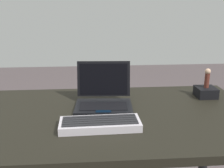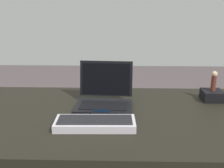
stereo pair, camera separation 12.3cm
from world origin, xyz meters
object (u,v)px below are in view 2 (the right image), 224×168
Objects in this scene: laptop_front at (105,98)px; external_keyboard at (95,123)px; figurine_stand at (212,95)px; figurine at (214,80)px.

laptop_front is 0.24m from external_keyboard.
laptop_front is at bearing -170.55° from figurine_stand.
laptop_front reaches higher than figurine_stand.
laptop_front is 0.85× the size of external_keyboard.
external_keyboard is at bearing -150.30° from figurine.
figurine is (0.57, 0.32, 0.09)m from external_keyboard.
figurine_stand is at bearing 90.00° from figurine.
external_keyboard is 3.20× the size of figurine_stand.
figurine is at bearing -90.00° from figurine_stand.
laptop_front is at bearing 83.74° from external_keyboard.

